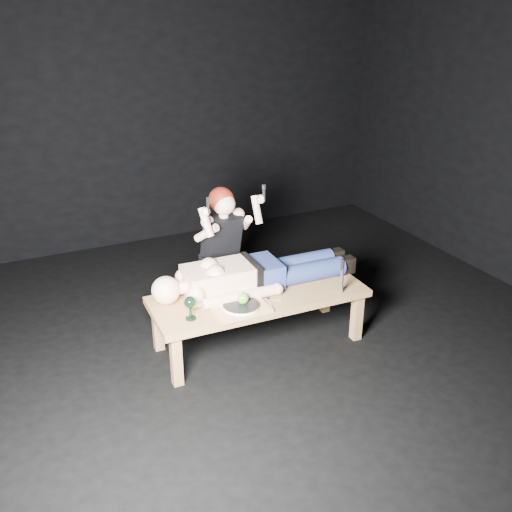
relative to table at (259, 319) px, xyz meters
name	(u,v)px	position (x,y,z in m)	size (l,w,h in m)	color
ground	(273,336)	(0.15, 0.04, -0.23)	(5.00, 5.00, 0.00)	black
back_wall	(168,104)	(0.15, 2.54, 1.27)	(5.00, 5.00, 0.00)	black
table	(259,319)	(0.00, 0.00, 0.00)	(1.67, 0.63, 0.45)	#A58041
lying_man	(258,270)	(0.06, 0.13, 0.36)	(1.75, 0.53, 0.28)	beige
kneeling_woman	(217,249)	(-0.08, 0.64, 0.37)	(0.64, 0.72, 1.20)	black
serving_tray	(241,308)	(-0.23, -0.17, 0.24)	(0.39, 0.28, 0.02)	tan
plate	(241,306)	(-0.23, -0.17, 0.26)	(0.26, 0.26, 0.02)	white
apple	(243,298)	(-0.21, -0.16, 0.31)	(0.09, 0.09, 0.09)	green
goblet	(190,308)	(-0.61, -0.14, 0.31)	(0.09, 0.09, 0.18)	black
fork_flat	(227,313)	(-0.34, -0.17, 0.23)	(0.02, 0.18, 0.01)	#B2B2B7
knife_flat	(270,302)	(0.01, -0.17, 0.23)	(0.02, 0.18, 0.01)	#B2B2B7
spoon_flat	(270,299)	(0.04, -0.12, 0.23)	(0.02, 0.18, 0.01)	#B2B2B7
carving_knife	(342,276)	(0.59, -0.25, 0.37)	(0.04, 0.04, 0.28)	#B2B2B7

